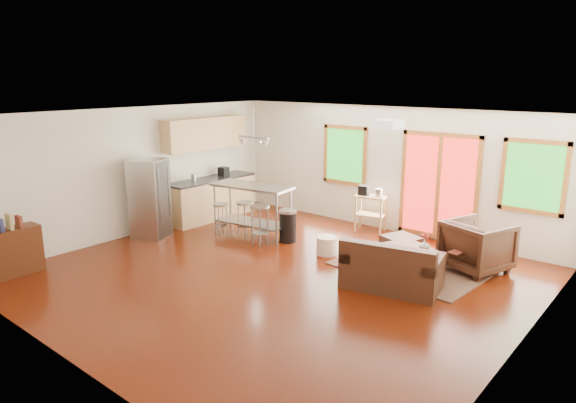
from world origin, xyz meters
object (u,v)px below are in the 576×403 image
Objects in this scene: armchair at (477,244)px; rug at (412,266)px; coffee_table at (414,251)px; refrigerator at (150,198)px; loveseat at (391,269)px; island at (252,201)px; kitchen_cart at (370,200)px; ottoman at (401,247)px.

rug is at bearing 50.19° from armchair.
coffee_table is 0.71× the size of refrigerator.
loveseat is at bearing -81.62° from rug.
coffee_table is at bearing 82.20° from loveseat.
island reaches higher than coffee_table.
kitchen_cart is at bearing 1.31° from armchair.
loveseat is 1.65× the size of kitchen_cart.
kitchen_cart is at bearing 139.63° from coffee_table.
kitchen_cart is (-1.76, 1.50, 0.32)m from coffee_table.
island reaches higher than kitchen_cart.
ottoman is at bearing 15.14° from island.
kitchen_cart reaches higher than coffee_table.
coffee_table is at bearing -45.13° from ottoman.
island reaches higher than ottoman.
rug is 2.26m from kitchen_cart.
ottoman is at bearing 138.49° from rug.
loveseat is 1.51m from ottoman.
island is at bearing 158.06° from loveseat.
coffee_table is 1.06m from armchair.
refrigerator reaches higher than kitchen_cart.
refrigerator reaches higher than island.
refrigerator is 2.05m from island.
ottoman is (-0.41, 0.36, 0.18)m from rug.
rug is at bearing 86.13° from loveseat.
island is (-4.25, -0.97, 0.25)m from armchair.
armchair is (0.89, 0.53, 0.46)m from rug.
coffee_table reaches higher than ottoman.
rug is at bearing 7.40° from island.
ottoman is 3.11m from island.
armchair is 6.24m from refrigerator.
ottoman is (-0.56, 1.40, -0.12)m from loveseat.
ottoman is 5.01m from refrigerator.
ottoman reaches higher than rug.
ottoman is at bearing 134.87° from coffee_table.
kitchen_cart reaches higher than ottoman.
armchair reaches higher than loveseat.
armchair is 1.34m from ottoman.
rug is 1.14m from armchair.
loveseat is at bearing -15.97° from refrigerator.
armchair reaches higher than coffee_table.
rug is 2.48× the size of armchair.
coffee_table is 0.65× the size of island.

